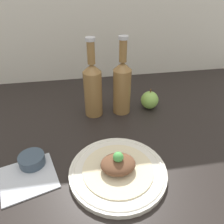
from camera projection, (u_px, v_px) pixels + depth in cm
name	position (u px, v px, depth cm)	size (l,w,h in cm)	color
ground_plane	(104.00, 144.00, 76.48)	(180.00, 110.00, 4.00)	black
plate	(118.00, 171.00, 62.53)	(27.95, 27.95, 1.84)	silver
plated_food	(118.00, 165.00, 61.26)	(20.28, 20.28, 6.52)	beige
cider_bottle_left	(93.00, 88.00, 82.73)	(6.98, 6.98, 30.45)	olive
cider_bottle_right	(122.00, 85.00, 84.33)	(6.98, 6.98, 30.45)	olive
apple	(150.00, 100.00, 90.98)	(7.34, 7.34, 8.74)	#84B74C
napkin	(28.00, 177.00, 61.46)	(18.32, 18.00, 0.80)	#B7BCC6
dipping_bowl	(32.00, 160.00, 65.00)	(7.66, 7.66, 3.50)	#384756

